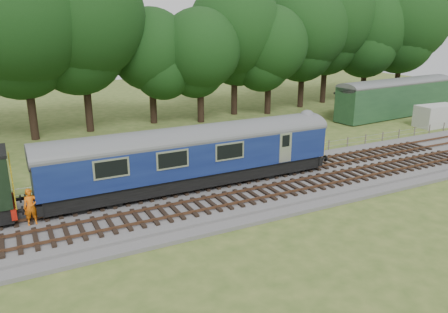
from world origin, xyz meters
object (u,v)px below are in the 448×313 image
dmu_railcar (192,152)px  parked_coach (396,96)px  caravan (437,116)px  worker (31,207)px

dmu_railcar → parked_coach: bearing=20.4°
dmu_railcar → caravan: size_ratio=4.09×
parked_coach → caravan: (-0.09, -5.54, -1.24)m
dmu_railcar → worker: bearing=-173.0°
dmu_railcar → parked_coach: size_ratio=1.11×
dmu_railcar → worker: size_ratio=9.58×
worker → parked_coach: (38.50, 12.02, 1.03)m
worker → dmu_railcar: bearing=4.7°
worker → parked_coach: 40.34m
dmu_railcar → caravan: dmu_railcar is taller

